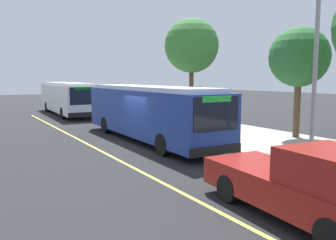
# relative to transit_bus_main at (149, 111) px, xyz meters

# --- Properties ---
(ground_plane) EXTENTS (120.00, 120.00, 0.00)m
(ground_plane) POSITION_rel_transit_bus_main_xyz_m (1.04, -1.01, -1.62)
(ground_plane) COLOR #232326
(sidewalk_curb) EXTENTS (44.00, 6.40, 0.15)m
(sidewalk_curb) POSITION_rel_transit_bus_main_xyz_m (1.04, 4.99, -1.54)
(sidewalk_curb) COLOR #A8A399
(sidewalk_curb) RESTS_ON ground_plane
(lane_stripe_center) EXTENTS (36.00, 0.14, 0.01)m
(lane_stripe_center) POSITION_rel_transit_bus_main_xyz_m (1.04, -3.21, -1.61)
(lane_stripe_center) COLOR #E0D64C
(lane_stripe_center) RESTS_ON ground_plane
(transit_bus_main) EXTENTS (11.95, 2.75, 2.95)m
(transit_bus_main) POSITION_rel_transit_bus_main_xyz_m (0.00, 0.00, 0.00)
(transit_bus_main) COLOR navy
(transit_bus_main) RESTS_ON ground_plane
(transit_bus_second) EXTENTS (11.98, 2.97, 2.95)m
(transit_bus_second) POSITION_rel_transit_bus_main_xyz_m (-15.94, -0.24, -0.00)
(transit_bus_second) COLOR white
(transit_bus_second) RESTS_ON ground_plane
(pickup_truck) EXTENTS (5.52, 2.36, 1.85)m
(pickup_truck) POSITION_rel_transit_bus_main_xyz_m (11.45, -1.76, -0.76)
(pickup_truck) COLOR maroon
(pickup_truck) RESTS_ON ground_plane
(bus_shelter) EXTENTS (2.90, 1.60, 2.48)m
(bus_shelter) POSITION_rel_transit_bus_main_xyz_m (-2.03, 4.44, 0.30)
(bus_shelter) COLOR #333338
(bus_shelter) RESTS_ON sidewalk_curb
(waiting_bench) EXTENTS (1.60, 0.48, 0.95)m
(waiting_bench) POSITION_rel_transit_bus_main_xyz_m (-1.61, 4.32, -0.98)
(waiting_bench) COLOR brown
(waiting_bench) RESTS_ON sidewalk_curb
(route_sign_post) EXTENTS (0.44, 0.08, 2.80)m
(route_sign_post) POSITION_rel_transit_bus_main_xyz_m (1.19, 2.56, 0.34)
(route_sign_post) COLOR #333338
(route_sign_post) RESTS_ON sidewalk_curb
(pedestrian_commuter) EXTENTS (0.24, 0.40, 1.69)m
(pedestrian_commuter) POSITION_rel_transit_bus_main_xyz_m (0.03, 2.74, -0.50)
(pedestrian_commuter) COLOR #282D47
(pedestrian_commuter) RESTS_ON sidewalk_curb
(street_tree_near_shelter) EXTENTS (4.22, 4.22, 7.83)m
(street_tree_near_shelter) POSITION_rel_transit_bus_main_xyz_m (-6.23, 7.05, 4.23)
(street_tree_near_shelter) COLOR brown
(street_tree_near_shelter) RESTS_ON sidewalk_curb
(street_tree_upstreet) EXTENTS (3.21, 3.21, 5.95)m
(street_tree_upstreet) POSITION_rel_transit_bus_main_xyz_m (3.90, 7.09, 2.85)
(street_tree_upstreet) COLOR brown
(street_tree_upstreet) RESTS_ON sidewalk_curb
(utility_pole) EXTENTS (0.16, 0.16, 6.40)m
(utility_pole) POSITION_rel_transit_bus_main_xyz_m (8.37, 2.47, 1.73)
(utility_pole) COLOR gray
(utility_pole) RESTS_ON sidewalk_curb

